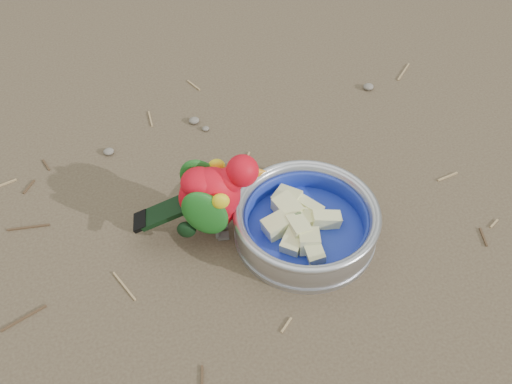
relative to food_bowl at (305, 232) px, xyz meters
name	(u,v)px	position (x,y,z in m)	size (l,w,h in m)	color
ground	(270,238)	(-0.06, 0.01, -0.01)	(60.00, 60.00, 0.00)	brown
food_bowl	(305,232)	(0.00, 0.00, 0.00)	(0.23, 0.23, 0.02)	#B2B2BA
bowl_wall	(306,220)	(0.00, 0.00, 0.03)	(0.23, 0.23, 0.04)	#B2B2BA
fruit_wedges	(306,223)	(0.00, 0.00, 0.02)	(0.14, 0.14, 0.03)	beige
lory_parrot	(213,201)	(-0.14, 0.05, 0.07)	(0.09, 0.19, 0.16)	red
ground_debris	(292,231)	(-0.02, 0.01, -0.01)	(0.90, 0.80, 0.01)	#A18357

